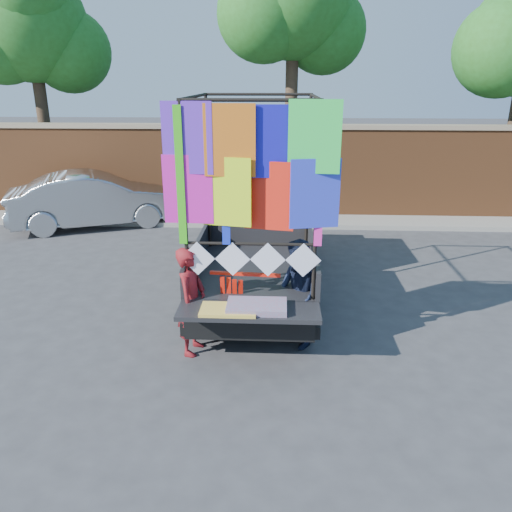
{
  "coord_description": "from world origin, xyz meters",
  "views": [
    {
      "loc": [
        0.72,
        -7.12,
        3.81
      ],
      "look_at": [
        0.38,
        -0.19,
        1.33
      ],
      "focal_mm": 35.0,
      "sensor_mm": 36.0,
      "label": 1
    }
  ],
  "objects_px": {
    "pickup_truck": "(259,237)",
    "woman": "(191,301)",
    "sedan": "(96,199)",
    "man": "(298,294)"
  },
  "relations": [
    {
      "from": "woman",
      "to": "man",
      "type": "height_order",
      "value": "man"
    },
    {
      "from": "sedan",
      "to": "woman",
      "type": "distance_m",
      "value": 7.45
    },
    {
      "from": "pickup_truck",
      "to": "woman",
      "type": "distance_m",
      "value": 2.89
    },
    {
      "from": "sedan",
      "to": "man",
      "type": "distance_m",
      "value": 8.11
    },
    {
      "from": "woman",
      "to": "sedan",
      "type": "bearing_deg",
      "value": 40.01
    },
    {
      "from": "sedan",
      "to": "man",
      "type": "relative_size",
      "value": 2.7
    },
    {
      "from": "pickup_truck",
      "to": "woman",
      "type": "bearing_deg",
      "value": -107.05
    },
    {
      "from": "pickup_truck",
      "to": "woman",
      "type": "xyz_separation_m",
      "value": [
        -0.85,
        -2.76,
        -0.1
      ]
    },
    {
      "from": "pickup_truck",
      "to": "sedan",
      "type": "distance_m",
      "value": 5.88
    },
    {
      "from": "sedan",
      "to": "pickup_truck",
      "type": "bearing_deg",
      "value": -150.72
    }
  ]
}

